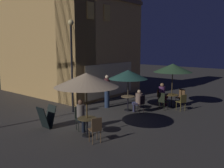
# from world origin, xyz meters

# --- Properties ---
(ground_plane) EXTENTS (60.00, 60.00, 0.00)m
(ground_plane) POSITION_xyz_m (0.00, 0.00, 0.00)
(ground_plane) COLOR #393531
(cafe_building) EXTENTS (6.54, 8.82, 7.36)m
(cafe_building) POSITION_xyz_m (3.00, 4.16, 3.67)
(cafe_building) COLOR tan
(cafe_building) RESTS_ON ground
(street_lamp_near_corner) EXTENTS (0.29, 0.29, 4.73)m
(street_lamp_near_corner) POSITION_xyz_m (0.32, 0.74, 3.08)
(street_lamp_near_corner) COLOR black
(street_lamp_near_corner) RESTS_ON ground
(menu_sandwich_board) EXTENTS (0.67, 0.57, 0.94)m
(menu_sandwich_board) POSITION_xyz_m (-2.10, -0.33, 0.48)
(menu_sandwich_board) COLOR black
(menu_sandwich_board) RESTS_ON ground
(cafe_table_0) EXTENTS (0.74, 0.74, 0.71)m
(cafe_table_0) POSITION_xyz_m (-1.67, -2.30, 0.52)
(cafe_table_0) COLOR black
(cafe_table_0) RESTS_ON ground
(cafe_table_1) EXTENTS (0.75, 0.75, 0.74)m
(cafe_table_1) POSITION_xyz_m (4.46, -2.84, 0.54)
(cafe_table_1) COLOR black
(cafe_table_1) RESTS_ON ground
(cafe_table_2) EXTENTS (0.72, 0.72, 0.79)m
(cafe_table_2) POSITION_xyz_m (2.37, -1.33, 0.57)
(cafe_table_2) COLOR black
(cafe_table_2) RESTS_ON ground
(patio_umbrella_0) EXTENTS (2.43, 2.43, 2.46)m
(patio_umbrella_0) POSITION_xyz_m (-1.67, -2.30, 2.19)
(patio_umbrella_0) COLOR black
(patio_umbrella_0) RESTS_ON ground
(patio_umbrella_1) EXTENTS (2.11, 2.11, 2.46)m
(patio_umbrella_1) POSITION_xyz_m (4.46, -2.84, 2.22)
(patio_umbrella_1) COLOR black
(patio_umbrella_1) RESTS_ON ground
(patio_umbrella_2) EXTENTS (2.06, 2.06, 2.19)m
(patio_umbrella_2) POSITION_xyz_m (2.37, -1.33, 1.94)
(patio_umbrella_2) COLOR black
(patio_umbrella_2) RESTS_ON ground
(cafe_chair_0) EXTENTS (0.52, 0.52, 0.98)m
(cafe_chair_0) POSITION_xyz_m (-1.32, -1.54, 0.57)
(cafe_chair_0) COLOR black
(cafe_chair_0) RESTS_ON ground
(cafe_chair_1) EXTENTS (0.50, 0.50, 0.95)m
(cafe_chair_1) POSITION_xyz_m (-1.98, -3.05, 0.57)
(cafe_chair_1) COLOR brown
(cafe_chair_1) RESTS_ON ground
(cafe_chair_2) EXTENTS (0.48, 0.48, 0.95)m
(cafe_chair_2) POSITION_xyz_m (5.27, -3.03, 0.56)
(cafe_chair_2) COLOR brown
(cafe_chair_2) RESTS_ON ground
(cafe_chair_3) EXTENTS (0.49, 0.49, 0.91)m
(cafe_chair_3) POSITION_xyz_m (4.69, -2.04, 0.55)
(cafe_chair_3) COLOR brown
(cafe_chair_3) RESTS_ON ground
(cafe_chair_4) EXTENTS (0.48, 0.48, 0.95)m
(cafe_chair_4) POSITION_xyz_m (3.69, -2.69, 0.55)
(cafe_chair_4) COLOR black
(cafe_chair_4) RESTS_ON ground
(cafe_chair_5) EXTENTS (0.52, 0.52, 0.89)m
(cafe_chair_5) POSITION_xyz_m (4.14, -3.59, 0.55)
(cafe_chair_5) COLOR brown
(cafe_chair_5) RESTS_ON ground
(cafe_chair_6) EXTENTS (0.44, 0.44, 0.92)m
(cafe_chair_6) POSITION_xyz_m (2.37, -2.13, 0.57)
(cafe_chair_6) COLOR black
(cafe_chair_6) RESTS_ON ground
(patron_seated_0) EXTENTS (0.44, 0.52, 1.29)m
(patron_seated_0) POSITION_xyz_m (-1.38, -1.68, 0.73)
(patron_seated_0) COLOR black
(patron_seated_0) RESTS_ON ground
(patron_seated_1) EXTENTS (0.45, 0.54, 1.29)m
(patron_seated_1) POSITION_xyz_m (4.65, -2.16, 0.73)
(patron_seated_1) COLOR #4B1A23
(patron_seated_1) RESTS_ON ground
(patron_seated_2) EXTENTS (0.37, 0.55, 1.22)m
(patron_seated_2) POSITION_xyz_m (2.37, -1.98, 0.69)
(patron_seated_2) COLOR #2D2F4F
(patron_seated_2) RESTS_ON ground
(patron_standing_3) EXTENTS (0.33, 0.33, 1.83)m
(patron_standing_3) POSITION_xyz_m (2.18, -0.02, 0.93)
(patron_standing_3) COLOR #23314D
(patron_standing_3) RESTS_ON ground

